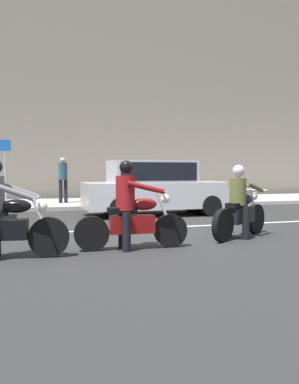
% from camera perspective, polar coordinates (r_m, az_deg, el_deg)
% --- Properties ---
extents(ground_plane, '(80.00, 80.00, 0.00)m').
position_cam_1_polar(ground_plane, '(8.90, -1.00, -6.06)').
color(ground_plane, '#292929').
extents(sidewalk_slab, '(40.00, 4.40, 0.14)m').
position_cam_1_polar(sidewalk_slab, '(16.66, -8.86, -1.57)').
color(sidewalk_slab, '#A8A399').
rests_on(sidewalk_slab, ground_plane).
extents(building_facade, '(40.00, 1.40, 14.78)m').
position_cam_1_polar(building_facade, '(20.85, -10.54, 19.70)').
color(building_facade, slate).
rests_on(building_facade, ground_plane).
extents(lane_marking_stripe, '(18.00, 0.14, 0.01)m').
position_cam_1_polar(lane_marking_stripe, '(10.05, 2.92, -4.98)').
color(lane_marking_stripe, silver).
rests_on(lane_marking_stripe, ground_plane).
extents(motorcycle_with_rider_gray, '(2.10, 0.74, 1.60)m').
position_cam_1_polar(motorcycle_with_rider_gray, '(6.84, -20.30, -3.51)').
color(motorcycle_with_rider_gray, black).
rests_on(motorcycle_with_rider_gray, ground_plane).
extents(motorcycle_with_rider_olive, '(1.84, 1.20, 1.53)m').
position_cam_1_polar(motorcycle_with_rider_olive, '(8.65, 12.72, -2.21)').
color(motorcycle_with_rider_olive, black).
rests_on(motorcycle_with_rider_olive, ground_plane).
extents(motorcycle_with_rider_crimson, '(2.07, 0.70, 1.60)m').
position_cam_1_polar(motorcycle_with_rider_crimson, '(7.21, -2.62, -3.00)').
color(motorcycle_with_rider_crimson, black).
rests_on(motorcycle_with_rider_crimson, ground_plane).
extents(parked_sedan_silver, '(4.66, 1.82, 1.72)m').
position_cam_1_polar(parked_sedan_silver, '(12.66, 0.88, 0.69)').
color(parked_sedan_silver, '#B2B5BA').
rests_on(parked_sedan_silver, ground_plane).
extents(street_sign_post, '(0.44, 0.08, 2.51)m').
position_cam_1_polar(street_sign_post, '(17.06, -19.74, 3.75)').
color(street_sign_post, gray).
rests_on(street_sign_post, sidewalk_slab).
extents(pedestrian_bystander, '(0.34, 0.34, 1.78)m').
position_cam_1_polar(pedestrian_bystander, '(16.09, -12.16, 2.19)').
color(pedestrian_bystander, black).
rests_on(pedestrian_bystander, sidewalk_slab).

